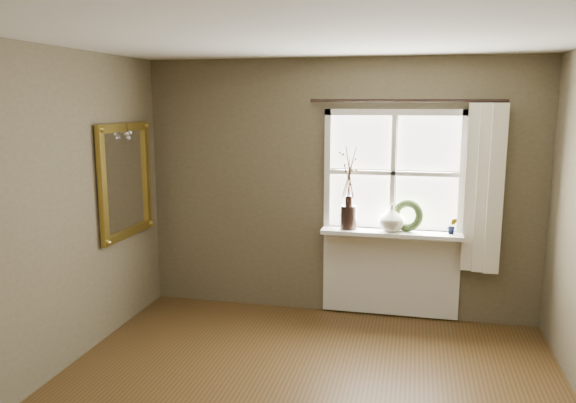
{
  "coord_description": "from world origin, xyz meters",
  "views": [
    {
      "loc": [
        0.76,
        -3.33,
        2.18
      ],
      "look_at": [
        -0.36,
        1.55,
        1.28
      ],
      "focal_mm": 35.0,
      "sensor_mm": 36.0,
      "label": 1
    }
  ],
  "objects_px": {
    "wreath": "(407,219)",
    "gilt_mirror": "(126,180)",
    "dark_jug": "(349,217)",
    "cream_vase": "(392,218)"
  },
  "relations": [
    {
      "from": "cream_vase",
      "to": "gilt_mirror",
      "type": "height_order",
      "value": "gilt_mirror"
    },
    {
      "from": "dark_jug",
      "to": "cream_vase",
      "type": "bearing_deg",
      "value": 0.0
    },
    {
      "from": "wreath",
      "to": "gilt_mirror",
      "type": "bearing_deg",
      "value": -146.64
    },
    {
      "from": "cream_vase",
      "to": "gilt_mirror",
      "type": "xyz_separation_m",
      "value": [
        -2.52,
        -0.58,
        0.38
      ]
    },
    {
      "from": "wreath",
      "to": "gilt_mirror",
      "type": "height_order",
      "value": "gilt_mirror"
    },
    {
      "from": "wreath",
      "to": "dark_jug",
      "type": "bearing_deg",
      "value": -155.69
    },
    {
      "from": "dark_jug",
      "to": "gilt_mirror",
      "type": "height_order",
      "value": "gilt_mirror"
    },
    {
      "from": "dark_jug",
      "to": "wreath",
      "type": "height_order",
      "value": "wreath"
    },
    {
      "from": "gilt_mirror",
      "to": "cream_vase",
      "type": "bearing_deg",
      "value": 12.94
    },
    {
      "from": "dark_jug",
      "to": "cream_vase",
      "type": "distance_m",
      "value": 0.42
    }
  ]
}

